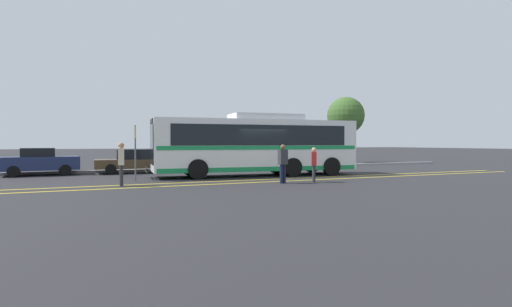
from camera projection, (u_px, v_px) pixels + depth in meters
The scene contains 12 objects.
ground_plane at pixel (257, 176), 21.39m from camera, with size 220.00×220.00×0.00m, color #262628.
lane_strip_0 at pixel (274, 179), 19.75m from camera, with size 0.20×30.99×0.01m, color gold.
lane_strip_1 at pixel (285, 181), 18.67m from camera, with size 0.20×30.99×0.01m, color gold.
curb_strip at pixel (221, 168), 27.06m from camera, with size 38.99×0.36×0.15m, color #99999E.
transit_bus at pixel (256, 144), 21.72m from camera, with size 11.46×3.54×3.35m.
parked_car_0 at pixel (40, 161), 21.99m from camera, with size 4.07×2.14×1.51m.
parked_car_1 at pixel (135, 161), 23.68m from camera, with size 4.60×1.92×1.42m.
pedestrian_0 at pixel (314, 163), 18.15m from camera, with size 0.40×0.47×1.58m.
pedestrian_1 at pixel (283, 161), 17.64m from camera, with size 0.46×0.32×1.72m.
pedestrian_2 at pixel (121, 161), 16.46m from camera, with size 0.28×0.45×1.81m.
bus_stop_sign at pixel (135, 146), 18.38m from camera, with size 0.07×0.40×2.61m.
tree_0 at pixel (346, 116), 36.25m from camera, with size 3.38×3.38×5.97m.
Camera 1 is at (-8.67, -19.51, 1.79)m, focal length 28.00 mm.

